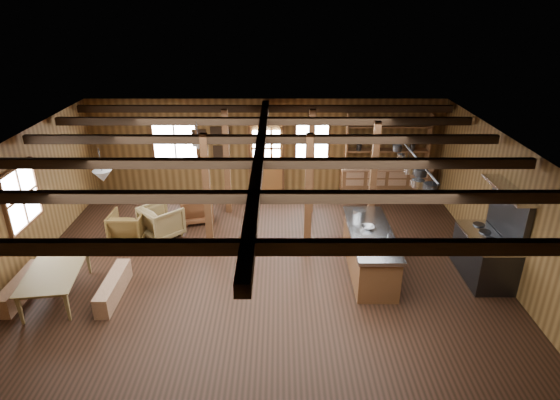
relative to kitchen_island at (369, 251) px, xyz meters
name	(u,v)px	position (x,y,z in m)	size (l,w,h in m)	color
room	(261,216)	(-2.27, -0.22, 0.92)	(10.04, 9.04, 2.84)	black
ceiling_joists	(260,152)	(-2.27, -0.04, 2.20)	(9.80, 8.82, 0.18)	black
timber_posts	(286,178)	(-1.75, 1.86, 0.92)	(3.95, 2.35, 2.80)	#4F2816
back_door	(267,165)	(-2.27, 4.23, 0.40)	(1.02, 0.08, 2.15)	brown
window_back_left	(175,141)	(-4.87, 4.24, 1.12)	(1.32, 0.06, 1.32)	white
window_back_right	(312,141)	(-0.97, 4.24, 1.12)	(1.02, 0.06, 1.32)	white
window_left	(21,197)	(-7.23, 0.28, 1.12)	(0.14, 1.24, 1.32)	white
notice_boards	(213,140)	(-3.77, 4.24, 1.16)	(1.08, 0.03, 0.90)	beige
back_counter	(385,177)	(1.13, 3.99, 0.12)	(2.55, 0.60, 2.45)	brown
pendant_lamps	(155,159)	(-4.52, 0.78, 1.77)	(1.86, 2.36, 0.66)	#2D2D30
pot_rack	(414,170)	(0.75, 0.05, 1.79)	(0.39, 3.00, 0.45)	#2D2D30
kitchen_island	(369,251)	(0.00, 0.00, 0.00)	(0.90, 2.51, 1.20)	brown
step_stool	(367,265)	(-0.06, -0.11, -0.28)	(0.44, 0.32, 0.39)	brown
commercial_range	(488,249)	(2.38, -0.23, 0.16)	(0.83, 1.61, 1.99)	#2D2D30
dining_table	(59,283)	(-6.17, -0.94, -0.17)	(1.75, 0.98, 0.62)	olive
bench_wall	(21,288)	(-6.92, -0.94, -0.28)	(0.27, 1.46, 0.40)	brown
bench_aisle	(114,287)	(-5.13, -0.94, -0.27)	(0.28, 1.48, 0.41)	brown
armchair_a	(128,226)	(-5.50, 1.36, -0.11)	(0.79, 0.81, 0.74)	brown
armchair_b	(196,207)	(-4.06, 2.43, -0.11)	(0.79, 0.82, 0.74)	brown
armchair_c	(162,221)	(-4.75, 1.57, -0.08)	(0.84, 0.87, 0.79)	olive
counter_pot	(359,213)	(-0.14, 0.70, 0.55)	(0.28, 0.28, 0.17)	silver
bowl	(368,227)	(-0.05, 0.12, 0.49)	(0.27, 0.27, 0.07)	silver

